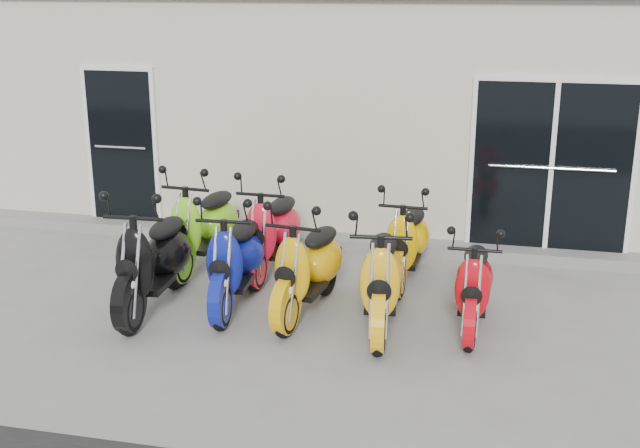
{
  "coord_description": "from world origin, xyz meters",
  "views": [
    {
      "loc": [
        1.95,
        -7.97,
        3.45
      ],
      "look_at": [
        0.0,
        0.6,
        0.75
      ],
      "focal_mm": 45.0,
      "sensor_mm": 36.0,
      "label": 1
    }
  ],
  "objects_px": {
    "scooter_front_red": "(474,273)",
    "scooter_back_yellow": "(408,230)",
    "scooter_back_red": "(272,220)",
    "scooter_front_black": "(152,246)",
    "scooter_front_orange_b": "(382,265)",
    "scooter_front_blue": "(235,248)",
    "scooter_back_green": "(203,214)",
    "scooter_front_orange_a": "(308,254)"
  },
  "relations": [
    {
      "from": "scooter_front_red",
      "to": "scooter_back_yellow",
      "type": "height_order",
      "value": "scooter_back_yellow"
    },
    {
      "from": "scooter_back_yellow",
      "to": "scooter_back_red",
      "type": "bearing_deg",
      "value": -175.54
    },
    {
      "from": "scooter_front_black",
      "to": "scooter_front_orange_b",
      "type": "bearing_deg",
      "value": -0.76
    },
    {
      "from": "scooter_front_blue",
      "to": "scooter_back_red",
      "type": "distance_m",
      "value": 1.11
    },
    {
      "from": "scooter_front_black",
      "to": "scooter_front_orange_b",
      "type": "height_order",
      "value": "scooter_front_black"
    },
    {
      "from": "scooter_front_blue",
      "to": "scooter_back_green",
      "type": "relative_size",
      "value": 0.98
    },
    {
      "from": "scooter_front_black",
      "to": "scooter_back_yellow",
      "type": "bearing_deg",
      "value": 26.96
    },
    {
      "from": "scooter_back_green",
      "to": "scooter_back_red",
      "type": "xyz_separation_m",
      "value": [
        0.88,
        0.03,
        -0.02
      ]
    },
    {
      "from": "scooter_front_black",
      "to": "scooter_front_orange_a",
      "type": "height_order",
      "value": "scooter_front_black"
    },
    {
      "from": "scooter_front_red",
      "to": "scooter_back_red",
      "type": "distance_m",
      "value": 2.68
    },
    {
      "from": "scooter_front_black",
      "to": "scooter_back_yellow",
      "type": "relative_size",
      "value": 1.13
    },
    {
      "from": "scooter_front_red",
      "to": "scooter_back_red",
      "type": "xyz_separation_m",
      "value": [
        -2.44,
        1.11,
        0.07
      ]
    },
    {
      "from": "scooter_front_orange_a",
      "to": "scooter_front_black",
      "type": "bearing_deg",
      "value": -164.06
    },
    {
      "from": "scooter_back_red",
      "to": "scooter_front_orange_b",
      "type": "bearing_deg",
      "value": -38.77
    },
    {
      "from": "scooter_front_blue",
      "to": "scooter_front_black",
      "type": "bearing_deg",
      "value": -165.73
    },
    {
      "from": "scooter_front_orange_a",
      "to": "scooter_front_orange_b",
      "type": "height_order",
      "value": "scooter_front_orange_b"
    },
    {
      "from": "scooter_front_black",
      "to": "scooter_front_blue",
      "type": "distance_m",
      "value": 0.88
    },
    {
      "from": "scooter_front_orange_a",
      "to": "scooter_back_red",
      "type": "bearing_deg",
      "value": 129.71
    },
    {
      "from": "scooter_front_orange_a",
      "to": "scooter_back_green",
      "type": "bearing_deg",
      "value": 152.6
    },
    {
      "from": "scooter_back_red",
      "to": "scooter_back_yellow",
      "type": "relative_size",
      "value": 1.06
    },
    {
      "from": "scooter_back_red",
      "to": "scooter_back_yellow",
      "type": "distance_m",
      "value": 1.63
    },
    {
      "from": "scooter_front_black",
      "to": "scooter_back_green",
      "type": "bearing_deg",
      "value": 85.42
    },
    {
      "from": "scooter_front_black",
      "to": "scooter_back_green",
      "type": "relative_size",
      "value": 1.04
    },
    {
      "from": "scooter_front_black",
      "to": "scooter_back_green",
      "type": "xyz_separation_m",
      "value": [
        0.05,
        1.35,
        -0.03
      ]
    },
    {
      "from": "scooter_front_orange_a",
      "to": "scooter_front_red",
      "type": "relative_size",
      "value": 1.12
    },
    {
      "from": "scooter_front_red",
      "to": "scooter_front_orange_b",
      "type": "bearing_deg",
      "value": -167.43
    },
    {
      "from": "scooter_front_blue",
      "to": "scooter_front_orange_b",
      "type": "relative_size",
      "value": 0.98
    },
    {
      "from": "scooter_front_orange_a",
      "to": "scooter_front_red",
      "type": "distance_m",
      "value": 1.73
    },
    {
      "from": "scooter_front_orange_b",
      "to": "scooter_back_red",
      "type": "height_order",
      "value": "scooter_front_orange_b"
    },
    {
      "from": "scooter_front_orange_b",
      "to": "scooter_back_green",
      "type": "xyz_separation_m",
      "value": [
        -2.4,
        1.29,
        0.01
      ]
    },
    {
      "from": "scooter_back_green",
      "to": "scooter_back_yellow",
      "type": "relative_size",
      "value": 1.09
    },
    {
      "from": "scooter_front_blue",
      "to": "scooter_back_red",
      "type": "relative_size",
      "value": 1.0
    },
    {
      "from": "scooter_back_green",
      "to": "scooter_front_blue",
      "type": "bearing_deg",
      "value": -49.18
    },
    {
      "from": "scooter_back_green",
      "to": "scooter_back_red",
      "type": "relative_size",
      "value": 1.03
    },
    {
      "from": "scooter_front_orange_a",
      "to": "scooter_front_orange_b",
      "type": "xyz_separation_m",
      "value": [
        0.81,
        -0.18,
        0.02
      ]
    },
    {
      "from": "scooter_front_black",
      "to": "scooter_front_orange_b",
      "type": "distance_m",
      "value": 2.46
    },
    {
      "from": "scooter_front_blue",
      "to": "scooter_front_orange_a",
      "type": "bearing_deg",
      "value": -6.14
    },
    {
      "from": "scooter_front_black",
      "to": "scooter_front_orange_a",
      "type": "bearing_deg",
      "value": 6.32
    },
    {
      "from": "scooter_front_orange_a",
      "to": "scooter_back_red",
      "type": "relative_size",
      "value": 1.0
    },
    {
      "from": "scooter_front_blue",
      "to": "scooter_front_orange_b",
      "type": "height_order",
      "value": "scooter_front_orange_b"
    },
    {
      "from": "scooter_front_orange_a",
      "to": "scooter_back_red",
      "type": "distance_m",
      "value": 1.34
    },
    {
      "from": "scooter_front_orange_b",
      "to": "scooter_back_red",
      "type": "bearing_deg",
      "value": 132.78
    }
  ]
}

